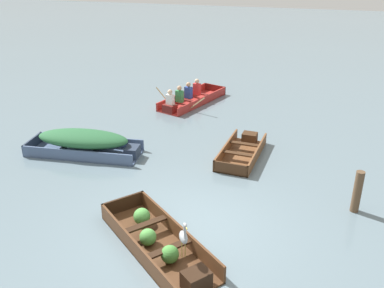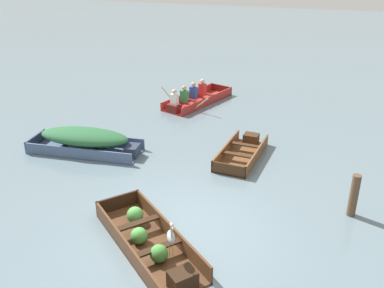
{
  "view_description": "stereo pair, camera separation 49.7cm",
  "coord_description": "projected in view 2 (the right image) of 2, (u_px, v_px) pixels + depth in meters",
  "views": [
    {
      "loc": [
        2.24,
        -7.26,
        5.48
      ],
      "look_at": [
        -0.9,
        3.61,
        0.35
      ],
      "focal_mm": 40.0,
      "sensor_mm": 36.0,
      "label": 1
    },
    {
      "loc": [
        2.71,
        -7.11,
        5.48
      ],
      "look_at": [
        -0.9,
        3.61,
        0.35
      ],
      "focal_mm": 40.0,
      "sensor_mm": 36.0,
      "label": 2
    }
  ],
  "objects": [
    {
      "name": "ground_plane",
      "position": [
        178.0,
        230.0,
        9.19
      ],
      "size": [
        80.0,
        80.0,
        0.0
      ],
      "primitive_type": "plane",
      "color": "slate"
    },
    {
      "name": "heron_on_dinghy",
      "position": [
        171.0,
        236.0,
        7.56
      ],
      "size": [
        0.29,
        0.43,
        0.84
      ],
      "color": "olive",
      "rests_on": "dinghy_dark_varnish_foreground"
    },
    {
      "name": "skiff_wooden_brown_near_moored",
      "position": [
        243.0,
        152.0,
        12.45
      ],
      "size": [
        1.15,
        2.47,
        0.34
      ],
      "color": "brown",
      "rests_on": "ground"
    },
    {
      "name": "mooring_post",
      "position": [
        354.0,
        195.0,
        9.5
      ],
      "size": [
        0.19,
        0.19,
        1.02
      ],
      "primitive_type": "cylinder",
      "color": "brown",
      "rests_on": "ground"
    },
    {
      "name": "rowboat_red_with_crew",
      "position": [
        194.0,
        99.0,
        16.6
      ],
      "size": [
        2.39,
        3.44,
        0.9
      ],
      "color": "#AD2D28",
      "rests_on": "ground"
    },
    {
      "name": "skiff_slate_blue_mid_moored",
      "position": [
        85.0,
        139.0,
        12.59
      ],
      "size": [
        3.42,
        1.4,
        0.72
      ],
      "color": "#475B7F",
      "rests_on": "ground"
    },
    {
      "name": "dinghy_dark_varnish_foreground",
      "position": [
        149.0,
        242.0,
        8.57
      ],
      "size": [
        3.09,
        2.84,
        0.41
      ],
      "color": "#4C2D19",
      "rests_on": "ground"
    }
  ]
}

